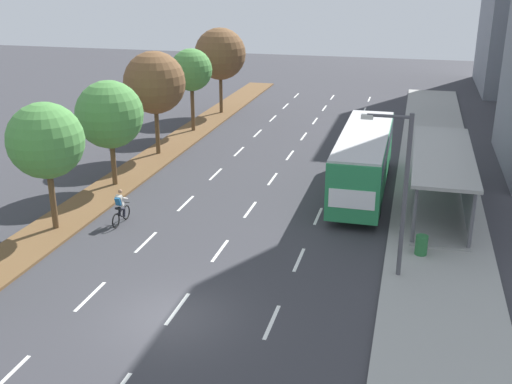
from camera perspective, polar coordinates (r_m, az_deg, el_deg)
The scene contains 16 objects.
ground_plane at distance 22.17m, azimuth -7.93°, elevation -11.53°, with size 140.00×140.00×0.00m, color #38383D.
median_strip at distance 42.18m, azimuth -8.15°, elevation 4.05°, with size 2.60×52.00×0.12m, color brown.
sidewalk_right at distance 39.08m, azimuth 16.38°, elevation 2.15°, with size 4.50×52.00×0.15m, color #9E9E99.
lane_divider_left at distance 38.96m, azimuth -2.63°, elevation 2.80°, with size 0.14×47.35×0.01m.
lane_divider_center at distance 38.11m, azimuth 2.41°, elevation 2.40°, with size 0.14×47.35×0.01m.
lane_divider_right at distance 37.56m, azimuth 7.64°, elevation 1.98°, with size 0.14×47.35×0.01m.
bus_shelter at distance 31.98m, azimuth 17.35°, elevation 1.50°, with size 2.90×10.78×2.86m.
bus at distance 33.46m, azimuth 9.99°, elevation 3.29°, with size 2.54×11.29×3.37m.
cyclist at distance 29.95m, azimuth -12.51°, elevation -1.49°, with size 0.46×1.82×1.71m.
median_tree_second at distance 28.97m, azimuth -19.00°, elevation 4.52°, with size 3.45×3.45×5.94m.
median_tree_third at distance 34.40m, azimuth -13.48°, elevation 7.02°, with size 3.70×3.70×5.85m.
median_tree_fourth at distance 39.92m, azimuth -9.43°, elevation 10.01°, with size 3.96×3.96×6.63m.
median_tree_fifth at distance 45.71m, azimuth -6.05°, elevation 11.22°, with size 3.07×3.07×6.05m.
median_tree_farthest at distance 51.55m, azimuth -3.36°, elevation 12.71°, with size 4.21×4.21×6.99m.
streetlight at distance 23.67m, azimuth 13.34°, elevation 0.63°, with size 1.91×0.24×6.50m.
trash_bin at distance 26.87m, azimuth 15.15°, elevation -4.79°, with size 0.52×0.52×0.85m, color #286B38.
Camera 1 is at (7.63, -17.33, 11.54)m, focal length 42.95 mm.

